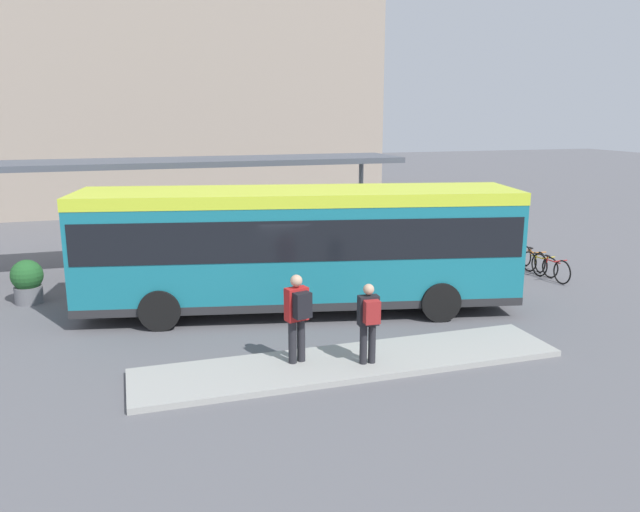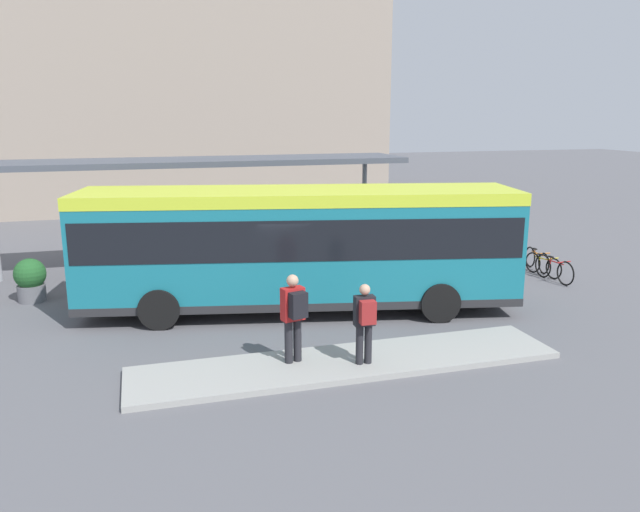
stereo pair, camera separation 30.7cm
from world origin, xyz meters
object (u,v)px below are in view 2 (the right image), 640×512
at_px(pedestrian_waiting, 294,313).
at_px(city_bus, 300,241).
at_px(pedestrian_companion, 365,319).
at_px(bicycle_red, 554,269).
at_px(bicycle_yellow, 543,265).
at_px(bicycle_orange, 537,260).
at_px(potted_planter_near_shelter, 30,279).

bearing_deg(pedestrian_waiting, city_bus, -30.80).
height_order(pedestrian_companion, bicycle_red, pedestrian_companion).
bearing_deg(pedestrian_companion, pedestrian_waiting, 72.07).
distance_m(city_bus, bicycle_red, 8.31).
xyz_separation_m(pedestrian_waiting, bicycle_yellow, (9.31, 4.88, -0.82)).
xyz_separation_m(pedestrian_companion, bicycle_yellow, (8.00, 5.37, -0.72)).
bearing_deg(pedestrian_waiting, pedestrian_companion, -124.47).
bearing_deg(city_bus, bicycle_orange, 24.92).
relative_size(bicycle_red, bicycle_yellow, 1.12).
height_order(bicycle_red, bicycle_orange, bicycle_red).
height_order(city_bus, bicycle_orange, city_bus).
bearing_deg(potted_planter_near_shelter, city_bus, -22.92).
bearing_deg(bicycle_yellow, pedestrian_companion, -64.40).
bearing_deg(city_bus, pedestrian_waiting, -94.49).
height_order(bicycle_red, bicycle_yellow, bicycle_red).
distance_m(pedestrian_companion, bicycle_yellow, 9.66).
distance_m(pedestrian_waiting, bicycle_yellow, 10.55).
bearing_deg(potted_planter_near_shelter, bicycle_red, -8.57).
xyz_separation_m(city_bus, bicycle_red, (8.16, 0.62, -1.47)).
bearing_deg(bicycle_yellow, pedestrian_waiting, -70.59).
xyz_separation_m(pedestrian_companion, bicycle_red, (7.90, 4.70, -0.69)).
xyz_separation_m(pedestrian_companion, bicycle_orange, (8.23, 6.03, -0.71)).
xyz_separation_m(bicycle_yellow, potted_planter_near_shelter, (-15.06, 1.59, 0.27)).
xyz_separation_m(bicycle_red, bicycle_orange, (0.33, 1.33, -0.02)).
relative_size(pedestrian_companion, bicycle_orange, 1.03).
xyz_separation_m(pedestrian_waiting, bicycle_red, (9.22, 4.22, -0.79)).
relative_size(bicycle_yellow, potted_planter_near_shelter, 1.31).
height_order(bicycle_yellow, bicycle_orange, bicycle_orange).
bearing_deg(bicycle_red, bicycle_yellow, 168.33).
height_order(bicycle_red, potted_planter_near_shelter, potted_planter_near_shelter).
xyz_separation_m(pedestrian_waiting, pedestrian_companion, (1.32, -0.48, -0.10)).
height_order(bicycle_orange, potted_planter_near_shelter, potted_planter_near_shelter).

